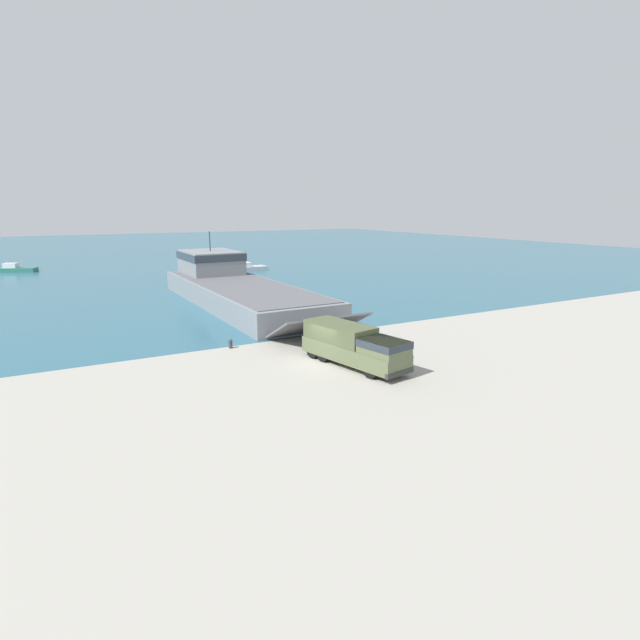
{
  "coord_description": "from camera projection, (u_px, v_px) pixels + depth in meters",
  "views": [
    {
      "loc": [
        -15.89,
        -28.4,
        10.35
      ],
      "look_at": [
        1.9,
        3.97,
        2.0
      ],
      "focal_mm": 28.0,
      "sensor_mm": 36.0,
      "label": 1
    }
  ],
  "objects": [
    {
      "name": "moored_boat_b",
      "position": [
        14.0,
        269.0,
        81.74
      ],
      "size": [
        6.95,
        4.58,
        1.47
      ],
      "rotation": [
        0.0,
        0.0,
        4.27
      ],
      "color": "#2D7060",
      "rests_on": "ground_plane"
    },
    {
      "name": "cargo_crate",
      "position": [
        393.0,
        363.0,
        33.14
      ],
      "size": [
        0.61,
        0.69,
        0.51
      ],
      "primitive_type": "cube",
      "rotation": [
        0.0,
        0.0,
        0.19
      ],
      "color": "#566042",
      "rests_on": "ground_plane"
    },
    {
      "name": "water_surface",
      "position": [
        122.0,
        253.0,
        116.89
      ],
      "size": [
        240.0,
        180.0,
        0.01
      ],
      "primitive_type": "cube",
      "color": "#285B70",
      "rests_on": "ground_plane"
    },
    {
      "name": "soldier_on_ramp",
      "position": [
        377.0,
        339.0,
        36.17
      ],
      "size": [
        0.48,
        0.48,
        1.74
      ],
      "rotation": [
        0.0,
        0.0,
        2.37
      ],
      "color": "#4C4738",
      "rests_on": "ground_plane"
    },
    {
      "name": "mooring_bollard",
      "position": [
        230.0,
        343.0,
        37.46
      ],
      "size": [
        0.32,
        0.32,
        0.7
      ],
      "color": "#333338",
      "rests_on": "ground_plane"
    },
    {
      "name": "military_truck",
      "position": [
        354.0,
        345.0,
        33.11
      ],
      "size": [
        3.95,
        8.53,
        2.66
      ],
      "rotation": [
        0.0,
        0.0,
        -1.37
      ],
      "color": "#566042",
      "rests_on": "ground_plane"
    },
    {
      "name": "ground_plane",
      "position": [
        324.0,
        363.0,
        34.02
      ],
      "size": [
        240.0,
        240.0,
        0.0
      ],
      "primitive_type": "plane",
      "color": "#9E998E"
    },
    {
      "name": "landing_craft",
      "position": [
        233.0,
        285.0,
        56.04
      ],
      "size": [
        9.22,
        34.56,
        7.46
      ],
      "rotation": [
        0.0,
        0.0,
        0.01
      ],
      "color": "gray",
      "rests_on": "ground_plane"
    },
    {
      "name": "moored_boat_a",
      "position": [
        246.0,
        268.0,
        83.98
      ],
      "size": [
        6.59,
        2.55,
        1.35
      ],
      "rotation": [
        0.0,
        0.0,
        4.71
      ],
      "color": "#B7BABF",
      "rests_on": "ground_plane"
    }
  ]
}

